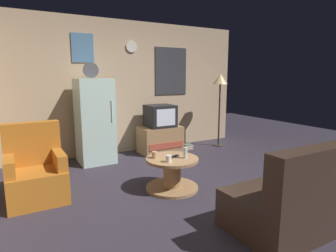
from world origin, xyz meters
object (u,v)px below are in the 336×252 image
object	(u,v)px
crt_tv	(160,116)
wine_glass	(185,153)
standing_lamp	(220,85)
remote_control	(174,156)
mug_ceramic_white	(169,159)
coffee_table	(172,173)
mug_ceramic_tan	(155,155)
armchair	(36,173)
couch	(309,196)
book_stack	(188,147)
tv_stand	(160,139)
fridge	(95,121)

from	to	relation	value
crt_tv	wine_glass	distance (m)	2.01
standing_lamp	remote_control	size ratio (longest dim) A/B	10.60
standing_lamp	mug_ceramic_white	xyz separation A→B (m)	(-2.29, -1.77, -0.87)
coffee_table	mug_ceramic_tan	xyz separation A→B (m)	(-0.21, 0.11, 0.27)
armchair	couch	world-z (taller)	armchair
remote_control	book_stack	world-z (taller)	remote_control
tv_stand	couch	distance (m)	3.31
fridge	crt_tv	bearing A→B (deg)	1.18
mug_ceramic_tan	armchair	world-z (taller)	armchair
fridge	coffee_table	world-z (taller)	fridge
wine_glass	armchair	xyz separation A→B (m)	(-1.80, 0.68, -0.18)
fridge	mug_ceramic_white	distance (m)	1.97
coffee_table	book_stack	xyz separation A→B (m)	(1.38, 1.69, -0.17)
tv_stand	standing_lamp	size ratio (longest dim) A/B	0.53
wine_glass	couch	bearing A→B (deg)	-66.52
crt_tv	couch	size ratio (longest dim) A/B	0.32
coffee_table	couch	bearing A→B (deg)	-63.27
remote_control	armchair	xyz separation A→B (m)	(-1.70, 0.55, -0.12)
fridge	wine_glass	size ratio (longest dim) A/B	11.80
wine_glass	remote_control	bearing A→B (deg)	130.35
armchair	couch	size ratio (longest dim) A/B	0.56
coffee_table	mug_ceramic_white	xyz separation A→B (m)	(-0.13, -0.14, 0.27)
tv_stand	armchair	world-z (taller)	armchair
fridge	armchair	xyz separation A→B (m)	(-1.09, -1.19, -0.42)
tv_stand	wine_glass	bearing A→B (deg)	-108.16
tv_stand	mug_ceramic_white	distance (m)	2.15
tv_stand	crt_tv	xyz separation A→B (m)	(-0.00, -0.00, 0.48)
mug_ceramic_white	remote_control	xyz separation A→B (m)	(0.18, 0.16, -0.03)
mug_ceramic_white	couch	size ratio (longest dim) A/B	0.05
armchair	tv_stand	bearing A→B (deg)	26.72
crt_tv	wine_glass	world-z (taller)	crt_tv
wine_glass	remote_control	distance (m)	0.17
crt_tv	couch	world-z (taller)	crt_tv
book_stack	mug_ceramic_white	bearing A→B (deg)	-129.61
remote_control	book_stack	xyz separation A→B (m)	(1.33, 1.67, -0.40)
mug_ceramic_white	couch	xyz separation A→B (m)	(0.90, -1.38, -0.18)
tv_stand	fridge	bearing A→B (deg)	-178.78
couch	book_stack	xyz separation A→B (m)	(0.61, 3.20, -0.26)
crt_tv	mug_ceramic_white	xyz separation A→B (m)	(-0.90, -1.93, -0.26)
standing_lamp	armchair	distance (m)	4.09
wine_glass	mug_ceramic_white	size ratio (longest dim) A/B	1.67
standing_lamp	coffee_table	bearing A→B (deg)	-142.97
standing_lamp	mug_ceramic_tan	xyz separation A→B (m)	(-2.37, -1.52, -0.87)
remote_control	armchair	world-z (taller)	armchair
mug_ceramic_tan	couch	world-z (taller)	couch
standing_lamp	book_stack	size ratio (longest dim) A/B	7.93
crt_tv	armchair	distance (m)	2.75
mug_ceramic_white	remote_control	distance (m)	0.24
fridge	wine_glass	bearing A→B (deg)	-69.18
standing_lamp	mug_ceramic_white	size ratio (longest dim) A/B	17.67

